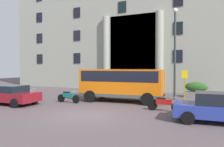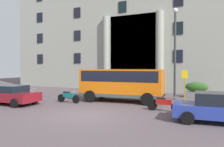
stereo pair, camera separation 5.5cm
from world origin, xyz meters
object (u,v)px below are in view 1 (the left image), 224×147
at_px(orange_minibus, 122,82).
at_px(white_taxi_kerbside, 221,108).
at_px(bus_stop_sign, 185,83).
at_px(lamppost_plaza_centre, 175,46).
at_px(motorcycle_far_end, 163,104).
at_px(motorcycle_near_kerb, 68,97).
at_px(scooter_by_planter, 28,94).
at_px(hedge_planter_entrance_right, 151,87).
at_px(parked_sedan_second, 9,94).
at_px(hedge_planter_west, 196,90).

relative_size(orange_minibus, white_taxi_kerbside, 1.46).
distance_m(bus_stop_sign, lamppost_plaza_centre, 3.35).
height_order(motorcycle_far_end, motorcycle_near_kerb, same).
relative_size(motorcycle_far_end, lamppost_plaza_centre, 0.27).
xyz_separation_m(white_taxi_kerbside, motorcycle_near_kerb, (-10.38, 1.86, -0.28)).
bearing_deg(lamppost_plaza_centre, scooter_by_planter, -155.81).
relative_size(hedge_planter_entrance_right, lamppost_plaza_centre, 0.23).
bearing_deg(lamppost_plaza_centre, hedge_planter_entrance_right, 141.67).
relative_size(hedge_planter_entrance_right, parked_sedan_second, 0.37).
relative_size(white_taxi_kerbside, scooter_by_planter, 2.39).
relative_size(hedge_planter_west, scooter_by_planter, 1.08).
height_order(scooter_by_planter, motorcycle_far_end, same).
distance_m(orange_minibus, motorcycle_near_kerb, 4.34).
relative_size(parked_sedan_second, motorcycle_far_end, 2.24).
height_order(orange_minibus, lamppost_plaza_centre, lamppost_plaza_centre).
relative_size(hedge_planter_west, lamppost_plaza_centre, 0.27).
relative_size(bus_stop_sign, hedge_planter_west, 1.21).
xyz_separation_m(hedge_planter_west, motorcycle_near_kerb, (-8.56, -7.17, -0.20)).
relative_size(bus_stop_sign, white_taxi_kerbside, 0.55).
bearing_deg(hedge_planter_west, orange_minibus, -136.38).
xyz_separation_m(hedge_planter_entrance_right, motorcycle_near_kerb, (-4.43, -7.24, -0.29)).
distance_m(orange_minibus, scooter_by_planter, 8.13).
bearing_deg(scooter_by_planter, white_taxi_kerbside, -24.23).
bearing_deg(orange_minibus, hedge_planter_entrance_right, 73.65).
height_order(scooter_by_planter, motorcycle_near_kerb, same).
xyz_separation_m(motorcycle_far_end, lamppost_plaza_centre, (-0.22, 5.38, 3.95)).
bearing_deg(motorcycle_near_kerb, scooter_by_planter, 179.54).
bearing_deg(orange_minibus, parked_sedan_second, -151.25).
distance_m(hedge_planter_west, hedge_planter_entrance_right, 4.13).
relative_size(hedge_planter_west, motorcycle_near_kerb, 1.02).
bearing_deg(parked_sedan_second, hedge_planter_entrance_right, 48.40).
xyz_separation_m(motorcycle_near_kerb, lamppost_plaza_centre, (7.02, 5.19, 3.95)).
height_order(hedge_planter_west, motorcycle_far_end, hedge_planter_west).
bearing_deg(motorcycle_far_end, motorcycle_near_kerb, -179.10).
height_order(hedge_planter_west, parked_sedan_second, parked_sedan_second).
distance_m(white_taxi_kerbside, motorcycle_near_kerb, 10.55).
xyz_separation_m(parked_sedan_second, motorcycle_far_end, (10.71, 2.22, -0.26)).
bearing_deg(white_taxi_kerbside, scooter_by_planter, 167.93).
distance_m(hedge_planter_west, scooter_by_planter, 14.63).
xyz_separation_m(hedge_planter_entrance_right, white_taxi_kerbside, (5.94, -9.09, -0.00)).
xyz_separation_m(parked_sedan_second, scooter_by_planter, (-0.79, 2.53, -0.26)).
height_order(orange_minibus, hedge_planter_west, orange_minibus).
xyz_separation_m(orange_minibus, white_taxi_kerbside, (6.88, -4.20, -0.78)).
xyz_separation_m(motorcycle_far_end, motorcycle_near_kerb, (-7.24, 0.19, -0.00)).
distance_m(scooter_by_planter, lamppost_plaza_centre, 12.98).
height_order(white_taxi_kerbside, scooter_by_planter, white_taxi_kerbside).
bearing_deg(lamppost_plaza_centre, parked_sedan_second, -144.08).
bearing_deg(white_taxi_kerbside, hedge_planter_west, 97.03).
bearing_deg(parked_sedan_second, bus_stop_sign, 26.14).
height_order(white_taxi_kerbside, parked_sedan_second, white_taxi_kerbside).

